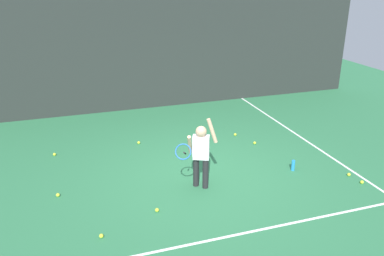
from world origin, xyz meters
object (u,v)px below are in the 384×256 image
object	(u,v)px
water_bottle	(293,165)
tennis_ball_2	(235,135)
tennis_ball_3	(349,174)
tennis_player	(200,151)
tennis_ball_0	(58,195)
tennis_ball_6	(362,182)
tennis_ball_7	(255,143)
tennis_ball_5	(139,143)
tennis_ball_4	(101,236)
tennis_ball_1	(54,154)
tennis_ball_8	(157,210)

from	to	relation	value
water_bottle	tennis_ball_2	size ratio (longest dim) A/B	3.33
water_bottle	tennis_ball_3	xyz separation A→B (m)	(0.92, -0.56, -0.08)
tennis_player	tennis_ball_0	bearing A→B (deg)	-166.06
tennis_ball_6	tennis_ball_7	size ratio (longest dim) A/B	1.00
tennis_ball_5	tennis_ball_6	bearing A→B (deg)	-41.03
tennis_ball_5	tennis_ball_7	bearing A→B (deg)	-18.55
tennis_ball_5	tennis_ball_6	world-z (taller)	same
tennis_ball_6	tennis_ball_3	bearing A→B (deg)	95.67
tennis_ball_5	tennis_ball_4	bearing A→B (deg)	-110.19
tennis_ball_1	tennis_ball_3	world-z (taller)	same
tennis_ball_4	tennis_ball_5	world-z (taller)	same
tennis_ball_8	tennis_ball_4	bearing A→B (deg)	-156.44
tennis_ball_3	tennis_ball_5	world-z (taller)	same
tennis_ball_3	tennis_ball_0	bearing A→B (deg)	169.78
tennis_ball_0	tennis_ball_2	distance (m)	4.47
tennis_ball_4	tennis_ball_2	bearing A→B (deg)	40.67
tennis_ball_2	tennis_ball_8	xyz separation A→B (m)	(-2.60, -2.64, 0.00)
tennis_ball_1	tennis_ball_8	distance (m)	3.25
tennis_player	tennis_ball_2	xyz separation A→B (m)	(1.64, 2.08, -0.69)
tennis_ball_2	tennis_ball_8	bearing A→B (deg)	-134.56
tennis_ball_0	tennis_ball_1	size ratio (longest dim) A/B	1.00
tennis_player	tennis_ball_1	size ratio (longest dim) A/B	20.46
tennis_ball_0	tennis_ball_6	size ratio (longest dim) A/B	1.00
tennis_ball_0	tennis_ball_8	xyz separation A→B (m)	(1.56, -1.02, 0.00)
tennis_ball_3	tennis_ball_5	xyz separation A→B (m)	(-3.62, 2.84, 0.00)
tennis_ball_0	tennis_ball_6	distance (m)	5.62
water_bottle	tennis_ball_7	xyz separation A→B (m)	(-0.14, 1.43, -0.08)
tennis_ball_0	tennis_ball_2	xyz separation A→B (m)	(4.16, 1.62, 0.00)
water_bottle	tennis_ball_8	bearing A→B (deg)	-168.53
tennis_ball_7	tennis_ball_4	bearing A→B (deg)	-147.10
tennis_player	tennis_ball_2	size ratio (longest dim) A/B	20.46
tennis_ball_3	tennis_ball_8	distance (m)	3.87
tennis_player	tennis_ball_6	size ratio (longest dim) A/B	20.46
tennis_ball_1	tennis_ball_6	xyz separation A→B (m)	(5.52, -3.11, 0.00)
tennis_player	tennis_ball_0	world-z (taller)	tennis_player
tennis_ball_6	tennis_ball_8	world-z (taller)	same
tennis_player	tennis_ball_1	bearing A→B (deg)	162.96
tennis_ball_1	tennis_ball_6	bearing A→B (deg)	-29.43
tennis_player	tennis_ball_6	xyz separation A→B (m)	(2.95, -0.85, -0.69)
tennis_ball_0	tennis_ball_7	xyz separation A→B (m)	(4.38, 1.00, 0.00)
tennis_ball_1	tennis_ball_8	size ratio (longest dim) A/B	1.00
tennis_ball_0	tennis_player	bearing A→B (deg)	-10.44
tennis_ball_3	tennis_ball_6	bearing A→B (deg)	-84.33
water_bottle	tennis_ball_5	world-z (taller)	water_bottle
water_bottle	tennis_ball_2	distance (m)	2.07
tennis_ball_1	tennis_ball_7	bearing A→B (deg)	-10.21
tennis_player	tennis_ball_7	distance (m)	2.47
tennis_ball_2	tennis_ball_4	xyz separation A→B (m)	(-3.56, -3.06, 0.00)
tennis_ball_2	tennis_ball_8	distance (m)	3.70
tennis_ball_6	tennis_player	bearing A→B (deg)	163.99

